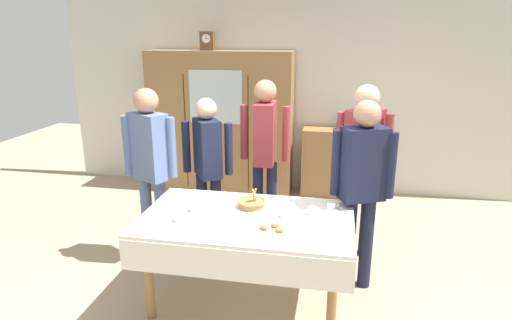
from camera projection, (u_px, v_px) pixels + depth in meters
The scene contains 21 objects.
ground_plane at pixel (252, 287), 3.84m from camera, with size 12.00×12.00×0.00m, color tan.
back_wall at pixel (289, 93), 5.94m from camera, with size 6.40×0.10×2.70m, color silver.
dining_table at pixel (246, 230), 3.43m from camera, with size 1.67×1.01×0.77m.
wall_cabinet at pixel (221, 123), 5.94m from camera, with size 1.96×0.46×1.93m.
mantel_clock at pixel (207, 41), 5.65m from camera, with size 0.18×0.11×0.24m.
bookshelf_low at pixel (340, 163), 5.84m from camera, with size 1.02×0.35×0.92m.
book_stack at pixel (343, 126), 5.69m from camera, with size 0.16×0.21×0.12m.
tea_cup_far_left at pixel (194, 209), 3.50m from camera, with size 0.13×0.13×0.06m.
tea_cup_mid_left at pixel (179, 219), 3.32m from camera, with size 0.13×0.13×0.06m.
tea_cup_far_right at pixel (331, 206), 3.57m from camera, with size 0.13×0.13×0.06m.
tea_cup_front_edge at pixel (285, 215), 3.39m from camera, with size 0.13×0.13×0.06m.
tea_cup_near_left at pixel (313, 212), 3.45m from camera, with size 0.13×0.13×0.06m.
bread_basket at pixel (251, 203), 3.61m from camera, with size 0.24×0.24×0.16m.
pastry_plate at pixel (272, 230), 3.17m from camera, with size 0.28×0.28×0.05m.
spoon_front_edge at pixel (231, 216), 3.43m from camera, with size 0.12×0.02×0.01m.
spoon_far_left at pixel (195, 202), 3.70m from camera, with size 0.12×0.02×0.01m.
person_by_cabinet at pixel (208, 159), 4.34m from camera, with size 0.52×0.41×1.56m.
person_behind_table_left at pixel (362, 178), 3.59m from camera, with size 0.52×0.33×1.66m.
person_near_right_end at pixel (363, 155), 4.12m from camera, with size 0.52×0.40×1.71m.
person_beside_shelf at pixel (265, 144), 4.49m from camera, with size 0.52×0.37×1.71m.
person_behind_table_right at pixel (150, 158), 4.05m from camera, with size 0.52×0.34×1.69m.
Camera 1 is at (0.66, -3.28, 2.19)m, focal length 30.37 mm.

